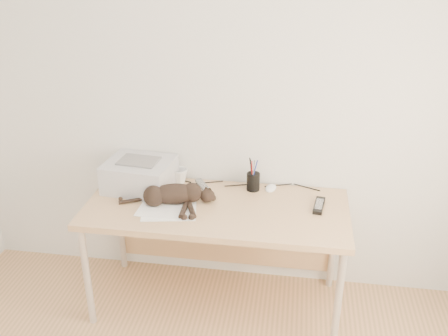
% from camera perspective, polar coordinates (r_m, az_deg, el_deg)
% --- Properties ---
extents(wall_back, '(3.50, 0.00, 3.50)m').
position_cam_1_polar(wall_back, '(3.15, 0.13, 7.76)').
color(wall_back, silver).
rests_on(wall_back, floor).
extents(desk, '(1.60, 0.70, 0.74)m').
position_cam_1_polar(desk, '(3.18, -0.63, -5.71)').
color(desk, tan).
rests_on(desk, floor).
extents(printer, '(0.45, 0.39, 0.20)m').
position_cam_1_polar(printer, '(3.27, -9.60, -0.73)').
color(printer, silver).
rests_on(printer, desk).
extents(papers, '(0.37, 0.28, 0.01)m').
position_cam_1_polar(papers, '(3.01, -6.51, -4.81)').
color(papers, white).
rests_on(papers, desk).
extents(cat, '(0.60, 0.29, 0.13)m').
position_cam_1_polar(cat, '(3.06, -6.00, -3.12)').
color(cat, black).
rests_on(cat, desk).
extents(mug, '(0.14, 0.14, 0.10)m').
position_cam_1_polar(mug, '(3.32, -5.08, -0.89)').
color(mug, white).
rests_on(mug, desk).
extents(pen_cup, '(0.08, 0.08, 0.22)m').
position_cam_1_polar(pen_cup, '(3.21, 3.36, -1.52)').
color(pen_cup, black).
rests_on(pen_cup, desk).
extents(remote_grey, '(0.12, 0.16, 0.02)m').
position_cam_1_polar(remote_grey, '(3.28, -2.49, -1.94)').
color(remote_grey, slate).
rests_on(remote_grey, desk).
extents(remote_black, '(0.08, 0.20, 0.02)m').
position_cam_1_polar(remote_black, '(3.08, 10.81, -4.23)').
color(remote_black, black).
rests_on(remote_black, desk).
extents(mouse, '(0.09, 0.13, 0.04)m').
position_cam_1_polar(mouse, '(3.25, 5.38, -2.10)').
color(mouse, white).
rests_on(mouse, desk).
extents(cable_tangle, '(1.36, 0.07, 0.01)m').
position_cam_1_polar(cable_tangle, '(3.31, -0.01, -1.69)').
color(cable_tangle, black).
rests_on(cable_tangle, desk).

